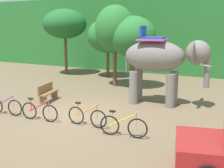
# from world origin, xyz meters

# --- Properties ---
(ground_plane) EXTENTS (80.00, 80.00, 0.00)m
(ground_plane) POSITION_xyz_m (0.00, 0.00, 0.00)
(ground_plane) COLOR brown
(foliage_hedge) EXTENTS (36.00, 6.00, 6.17)m
(foliage_hedge) POSITION_xyz_m (0.00, 14.82, 3.09)
(foliage_hedge) COLOR #28702D
(foliage_hedge) RESTS_ON ground
(tree_center) EXTENTS (3.38, 3.38, 5.08)m
(tree_center) POSITION_xyz_m (-6.65, 8.55, 3.92)
(tree_center) COLOR brown
(tree_center) RESTS_ON ground
(tree_far_left) EXTENTS (3.03, 3.03, 4.33)m
(tree_far_left) POSITION_xyz_m (-3.12, 8.99, 3.05)
(tree_far_left) COLOR brown
(tree_far_left) RESTS_ON ground
(tree_right) EXTENTS (2.49, 2.49, 5.05)m
(tree_right) POSITION_xyz_m (-1.14, 6.19, 3.59)
(tree_right) COLOR brown
(tree_right) RESTS_ON ground
(tree_center_left) EXTENTS (2.88, 2.88, 4.39)m
(tree_center_left) POSITION_xyz_m (-0.03, 6.35, 3.11)
(tree_center_left) COLOR brown
(tree_center_left) RESTS_ON ground
(elephant) EXTENTS (4.20, 2.09, 3.78)m
(elephant) POSITION_xyz_m (2.75, 3.32, 2.20)
(elephant) COLOR slate
(elephant) RESTS_ON ground
(bike_purple) EXTENTS (1.70, 0.52, 0.92)m
(bike_purple) POSITION_xyz_m (-2.71, -1.34, 0.39)
(bike_purple) COLOR black
(bike_purple) RESTS_ON ground
(bike_red) EXTENTS (1.71, 0.52, 0.92)m
(bike_red) POSITION_xyz_m (-0.87, -1.26, 0.39)
(bike_red) COLOR black
(bike_red) RESTS_ON ground
(bike_orange) EXTENTS (1.71, 0.52, 0.92)m
(bike_orange) POSITION_xyz_m (1.20, -0.95, 0.39)
(bike_orange) COLOR black
(bike_orange) RESTS_ON ground
(bike_yellow) EXTENTS (1.70, 0.52, 0.92)m
(bike_yellow) POSITION_xyz_m (2.87, -1.27, 0.39)
(bike_yellow) COLOR black
(bike_yellow) RESTS_ON ground
(wooden_bench) EXTENTS (0.72, 1.55, 0.89)m
(wooden_bench) POSITION_xyz_m (-2.53, 1.26, 0.48)
(wooden_bench) COLOR brown
(wooden_bench) RESTS_ON ground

